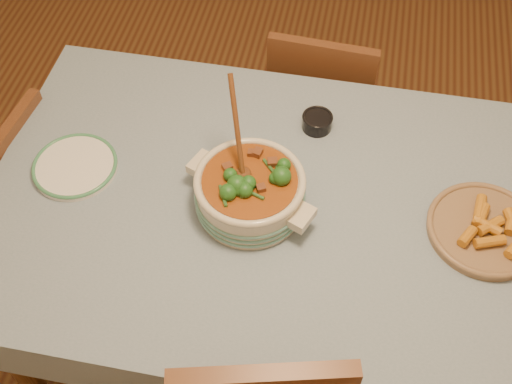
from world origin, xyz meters
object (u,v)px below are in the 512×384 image
Objects in this scene: chair_left at (11,192)px; fried_plate at (485,228)px; stew_casserole at (250,189)px; white_plate at (75,166)px; dining_table at (278,224)px; chair_far at (321,100)px; condiment_bowl at (317,121)px.

fried_plate is at bearing 92.43° from chair_left.
stew_casserole reaches higher than chair_left.
stew_casserole is at bearing -3.96° from white_plate.
chair_far is (0.05, 0.74, -0.20)m from dining_table.
fried_plate is at bearing 128.93° from chair_far.
chair_far is at bearing 86.35° from dining_table.
condiment_bowl is (0.06, 0.32, 0.12)m from dining_table.
stew_casserole reaches higher than condiment_bowl.
stew_casserole is at bearing -177.16° from fried_plate.
white_plate reaches higher than dining_table.
chair_left is (-0.95, 0.10, -0.21)m from dining_table.
fried_plate reaches higher than dining_table.
fried_plate is at bearing 2.84° from stew_casserole.
dining_table is 5.81× the size of white_plate.
fried_plate is 0.41× the size of chair_far.
condiment_bowl is 0.34× the size of fried_plate.
chair_far reaches higher than fried_plate.
stew_casserole is 0.48× the size of chair_left.
dining_table is at bearing 89.90° from chair_far.
stew_casserole is (-0.08, -0.02, 0.17)m from dining_table.
stew_casserole reaches higher than chair_far.
chair_far reaches higher than dining_table.
chair_far is at bearing 125.38° from fried_plate.
stew_casserole is at bearing -113.36° from condiment_bowl.
white_plate is 0.36× the size of chair_left.
chair_far is at bearing 128.36° from chair_left.
dining_table is at bearing -178.31° from fried_plate.
condiment_bowl reaches higher than dining_table.
chair_far is at bearing 92.30° from condiment_bowl.
chair_far is (-0.51, 0.72, -0.32)m from fried_plate.
stew_casserole is 3.40× the size of condiment_bowl.
stew_casserole is at bearing 87.92° from chair_left.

